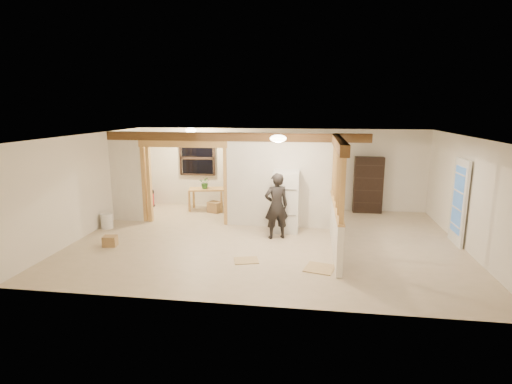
# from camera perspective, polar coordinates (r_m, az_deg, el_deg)

# --- Properties ---
(floor) EXTENTS (9.00, 6.50, 0.01)m
(floor) POSITION_cam_1_polar(r_m,az_deg,el_deg) (9.68, 1.49, -6.93)
(floor) COLOR beige
(floor) RESTS_ON ground
(ceiling) EXTENTS (9.00, 6.50, 0.01)m
(ceiling) POSITION_cam_1_polar(r_m,az_deg,el_deg) (9.18, 1.57, 8.03)
(ceiling) COLOR white
(wall_back) EXTENTS (9.00, 0.01, 2.50)m
(wall_back) POSITION_cam_1_polar(r_m,az_deg,el_deg) (12.54, 3.23, 3.33)
(wall_back) COLOR silver
(wall_back) RESTS_ON floor
(wall_front) EXTENTS (9.00, 0.01, 2.50)m
(wall_front) POSITION_cam_1_polar(r_m,az_deg,el_deg) (6.24, -1.91, -5.60)
(wall_front) COLOR silver
(wall_front) RESTS_ON floor
(wall_left) EXTENTS (0.01, 6.50, 2.50)m
(wall_left) POSITION_cam_1_polar(r_m,az_deg,el_deg) (10.82, -22.88, 1.01)
(wall_left) COLOR silver
(wall_left) RESTS_ON floor
(wall_right) EXTENTS (0.01, 6.50, 2.50)m
(wall_right) POSITION_cam_1_polar(r_m,az_deg,el_deg) (9.92, 28.32, -0.41)
(wall_right) COLOR silver
(wall_right) RESTS_ON floor
(partition_left_stub) EXTENTS (0.90, 0.12, 2.50)m
(partition_left_stub) POSITION_cam_1_polar(r_m,az_deg,el_deg) (11.64, -17.98, 2.09)
(partition_left_stub) COLOR white
(partition_left_stub) RESTS_ON floor
(partition_center) EXTENTS (2.80, 0.12, 2.50)m
(partition_center) POSITION_cam_1_polar(r_m,az_deg,el_deg) (10.51, 3.36, 1.64)
(partition_center) COLOR white
(partition_center) RESTS_ON floor
(doorway_frame) EXTENTS (2.46, 0.14, 2.20)m
(doorway_frame) POSITION_cam_1_polar(r_m,az_deg,el_deg) (11.05, -10.21, 1.19)
(doorway_frame) COLOR tan
(doorway_frame) RESTS_ON floor
(header_beam_back) EXTENTS (7.00, 0.18, 0.22)m
(header_beam_back) POSITION_cam_1_polar(r_m,az_deg,el_deg) (10.53, -3.14, 7.87)
(header_beam_back) COLOR brown
(header_beam_back) RESTS_ON ceiling
(header_beam_right) EXTENTS (0.18, 3.30, 0.22)m
(header_beam_right) POSITION_cam_1_polar(r_m,az_deg,el_deg) (8.75, 11.80, 6.80)
(header_beam_right) COLOR brown
(header_beam_right) RESTS_ON ceiling
(pony_wall) EXTENTS (0.12, 3.20, 1.00)m
(pony_wall) POSITION_cam_1_polar(r_m,az_deg,el_deg) (9.11, 11.30, -5.05)
(pony_wall) COLOR white
(pony_wall) RESTS_ON floor
(stud_partition) EXTENTS (0.14, 3.20, 1.32)m
(stud_partition) POSITION_cam_1_polar(r_m,az_deg,el_deg) (8.84, 11.60, 2.15)
(stud_partition) COLOR tan
(stud_partition) RESTS_ON pony_wall
(window_back) EXTENTS (1.12, 0.10, 1.10)m
(window_back) POSITION_cam_1_polar(r_m,az_deg,el_deg) (12.90, -8.41, 4.80)
(window_back) COLOR black
(window_back) RESTS_ON wall_back
(french_door) EXTENTS (0.12, 0.86, 2.00)m
(french_door) POSITION_cam_1_polar(r_m,az_deg,el_deg) (10.31, 27.02, -1.29)
(french_door) COLOR white
(french_door) RESTS_ON floor
(ceiling_dome_main) EXTENTS (0.36, 0.36, 0.16)m
(ceiling_dome_main) POSITION_cam_1_polar(r_m,az_deg,el_deg) (8.66, 3.18, 7.64)
(ceiling_dome_main) COLOR #FFEABF
(ceiling_dome_main) RESTS_ON ceiling
(ceiling_dome_util) EXTENTS (0.32, 0.32, 0.14)m
(ceiling_dome_util) POSITION_cam_1_polar(r_m,az_deg,el_deg) (11.96, -9.26, 8.70)
(ceiling_dome_util) COLOR #FFEABF
(ceiling_dome_util) RESTS_ON ceiling
(hanging_bulb) EXTENTS (0.07, 0.07, 0.07)m
(hanging_bulb) POSITION_cam_1_polar(r_m,az_deg,el_deg) (11.17, -7.81, 6.98)
(hanging_bulb) COLOR #FFD88C
(hanging_bulb) RESTS_ON ceiling
(refrigerator) EXTENTS (0.65, 0.63, 1.57)m
(refrigerator) POSITION_cam_1_polar(r_m,az_deg,el_deg) (10.22, 4.30, -1.33)
(refrigerator) COLOR white
(refrigerator) RESTS_ON floor
(woman) EXTENTS (0.69, 0.57, 1.61)m
(woman) POSITION_cam_1_polar(r_m,az_deg,el_deg) (9.63, 2.93, -2.01)
(woman) COLOR #272424
(woman) RESTS_ON floor
(work_table) EXTENTS (1.19, 0.77, 0.69)m
(work_table) POSITION_cam_1_polar(r_m,az_deg,el_deg) (12.46, -6.98, -1.04)
(work_table) COLOR tan
(work_table) RESTS_ON floor
(potted_plant) EXTENTS (0.36, 0.31, 0.37)m
(potted_plant) POSITION_cam_1_polar(r_m,az_deg,el_deg) (12.31, -7.28, 1.32)
(potted_plant) COLOR #2B692E
(potted_plant) RESTS_ON work_table
(shop_vac) EXTENTS (0.49, 0.49, 0.54)m
(shop_vac) POSITION_cam_1_polar(r_m,az_deg,el_deg) (13.28, -15.14, -0.89)
(shop_vac) COLOR #B5141E
(shop_vac) RESTS_ON floor
(bookshelf) EXTENTS (0.85, 0.28, 1.70)m
(bookshelf) POSITION_cam_1_polar(r_m,az_deg,el_deg) (12.47, 15.74, 0.97)
(bookshelf) COLOR black
(bookshelf) RESTS_ON floor
(bucket) EXTENTS (0.37, 0.37, 0.39)m
(bucket) POSITION_cam_1_polar(r_m,az_deg,el_deg) (11.28, -20.52, -3.89)
(bucket) COLOR white
(bucket) RESTS_ON floor
(box_util_a) EXTENTS (0.47, 0.44, 0.32)m
(box_util_a) POSITION_cam_1_polar(r_m,az_deg,el_deg) (12.23, -5.89, -2.15)
(box_util_a) COLOR #A57E4F
(box_util_a) RESTS_ON floor
(box_util_b) EXTENTS (0.36, 0.36, 0.26)m
(box_util_b) POSITION_cam_1_polar(r_m,az_deg,el_deg) (11.85, -16.00, -3.17)
(box_util_b) COLOR #A57E4F
(box_util_b) RESTS_ON floor
(box_front) EXTENTS (0.33, 0.28, 0.24)m
(box_front) POSITION_cam_1_polar(r_m,az_deg,el_deg) (9.84, -20.12, -6.60)
(box_front) COLOR #A57E4F
(box_front) RESTS_ON floor
(floor_panel_near) EXTENTS (0.67, 0.67, 0.02)m
(floor_panel_near) POSITION_cam_1_polar(r_m,az_deg,el_deg) (8.15, 9.08, -10.70)
(floor_panel_near) COLOR tan
(floor_panel_near) RESTS_ON floor
(floor_panel_far) EXTENTS (0.59, 0.52, 0.02)m
(floor_panel_far) POSITION_cam_1_polar(r_m,az_deg,el_deg) (8.44, -1.41, -9.75)
(floor_panel_far) COLOR tan
(floor_panel_far) RESTS_ON floor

